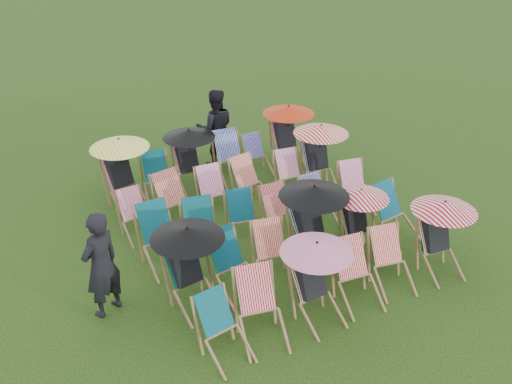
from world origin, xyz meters
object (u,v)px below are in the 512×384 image
deckchair_0 (224,330)px  deckchair_5 (441,236)px  person_rear (215,128)px  person_left (101,265)px  deckchair_29 (288,135)px

deckchair_0 → deckchair_5: size_ratio=0.70×
deckchair_5 → person_rear: bearing=113.2°
deckchair_0 → deckchair_5: deckchair_5 is taller
deckchair_0 → person_left: size_ratio=0.51×
deckchair_5 → deckchair_29: deckchair_29 is taller
person_rear → deckchair_0: bearing=84.3°
person_left → deckchair_0: bearing=98.7°
deckchair_0 → person_rear: person_rear is taller
deckchair_29 → person_left: person_left is taller
deckchair_29 → deckchair_5: bearing=-82.9°
person_left → person_rear: (3.60, 3.83, 0.02)m
deckchair_0 → deckchair_5: 4.02m
person_left → person_rear: size_ratio=0.97×
deckchair_0 → deckchair_29: deckchair_29 is taller
deckchair_0 → person_left: 2.10m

